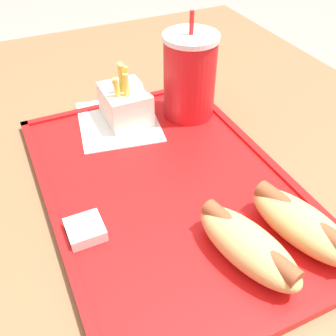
{
  "coord_description": "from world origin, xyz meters",
  "views": [
    {
      "loc": [
        0.31,
        -0.16,
        1.12
      ],
      "look_at": [
        -0.05,
        0.01,
        0.78
      ],
      "focal_mm": 42.0,
      "sensor_mm": 36.0,
      "label": 1
    }
  ],
  "objects": [
    {
      "name": "food_tray",
      "position": [
        -0.05,
        0.01,
        0.75
      ],
      "size": [
        0.48,
        0.32,
        0.01
      ],
      "color": "red",
      "rests_on": "dining_table"
    },
    {
      "name": "paper_napkin",
      "position": [
        -0.22,
        -0.0,
        0.75
      ],
      "size": [
        0.17,
        0.15,
        0.0
      ],
      "color": "white",
      "rests_on": "food_tray"
    },
    {
      "name": "soda_cup",
      "position": [
        -0.2,
        0.12,
        0.82
      ],
      "size": [
        0.09,
        0.09,
        0.17
      ],
      "color": "red",
      "rests_on": "food_tray"
    },
    {
      "name": "hot_dog_far",
      "position": [
        0.1,
        0.11,
        0.78
      ],
      "size": [
        0.15,
        0.09,
        0.04
      ],
      "color": "tan",
      "rests_on": "food_tray"
    },
    {
      "name": "hot_dog_near",
      "position": [
        0.1,
        0.04,
        0.78
      ],
      "size": [
        0.15,
        0.09,
        0.04
      ],
      "color": "tan",
      "rests_on": "food_tray"
    },
    {
      "name": "fries_carton",
      "position": [
        -0.23,
        0.01,
        0.78
      ],
      "size": [
        0.09,
        0.07,
        0.1
      ],
      "color": "silver",
      "rests_on": "food_tray"
    },
    {
      "name": "sauce_cup_mayo",
      "position": [
        -0.01,
        -0.12,
        0.76
      ],
      "size": [
        0.04,
        0.04,
        0.02
      ],
      "color": "silver",
      "rests_on": "food_tray"
    }
  ]
}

